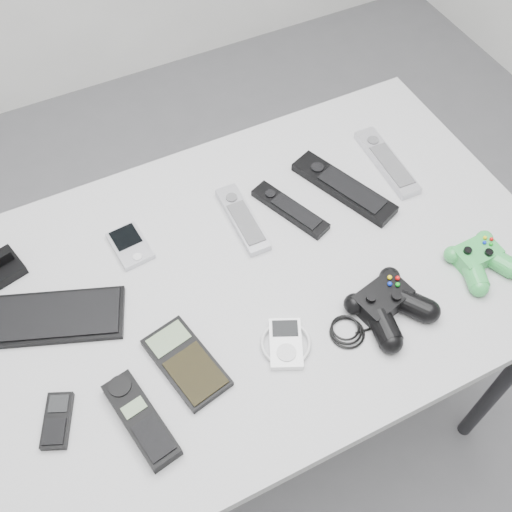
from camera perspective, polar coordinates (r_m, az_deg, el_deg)
name	(u,v)px	position (r m, az deg, el deg)	size (l,w,h in m)	color
floor	(272,416)	(1.91, 1.58, -14.98)	(3.50, 3.50, 0.00)	slate
desk	(259,289)	(1.26, 0.25, -3.15)	(1.18, 0.76, 0.79)	#AEAEB1
pda_keyboard	(54,317)	(1.20, -18.69, -5.51)	(0.26, 0.11, 0.02)	black
pda	(130,245)	(1.26, -11.91, 1.00)	(0.07, 0.10, 0.02)	#AFAFB6
remote_silver_a	(242,218)	(1.27, -1.31, 3.59)	(0.05, 0.19, 0.02)	#AFAFB6
remote_black_a	(290,209)	(1.29, 3.26, 4.48)	(0.04, 0.19, 0.02)	black
remote_black_b	(344,187)	(1.34, 8.35, 6.50)	(0.06, 0.25, 0.02)	black
remote_silver_b	(387,161)	(1.41, 12.35, 8.79)	(0.05, 0.22, 0.02)	#B5B4BB
mobile_phone	(57,420)	(1.11, -18.42, -14.63)	(0.04, 0.10, 0.02)	black
cordless_handset	(141,419)	(1.07, -10.90, -15.03)	(0.06, 0.18, 0.03)	black
calculator	(186,362)	(1.11, -6.68, -10.02)	(0.09, 0.17, 0.02)	black
mp3_player	(286,343)	(1.12, 2.85, -8.30)	(0.09, 0.10, 0.02)	white
controller_black	(388,304)	(1.16, 12.48, -4.48)	(0.25, 0.16, 0.05)	black
controller_green	(481,258)	(1.28, 20.62, -0.21)	(0.13, 0.13, 0.04)	#23833D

